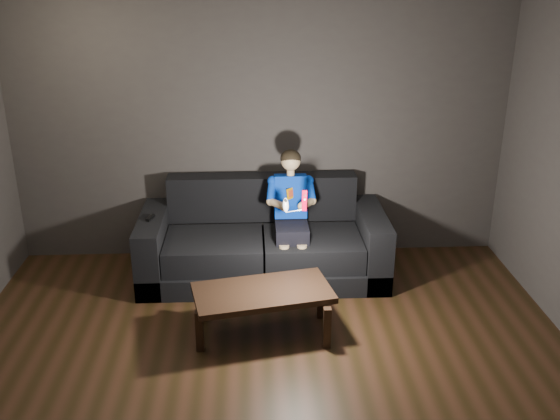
{
  "coord_description": "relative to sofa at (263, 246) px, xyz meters",
  "views": [
    {
      "loc": [
        -0.1,
        -3.64,
        2.91
      ],
      "look_at": [
        0.15,
        1.55,
        0.85
      ],
      "focal_mm": 40.0,
      "sensor_mm": 36.0,
      "label": 1
    }
  ],
  "objects": [
    {
      "name": "ceiling",
      "position": [
        -0.0,
        -1.97,
        2.4
      ],
      "size": [
        5.0,
        5.0,
        0.02
      ],
      "primitive_type": "cube",
      "color": "silver",
      "rests_on": "back_wall"
    },
    {
      "name": "wii_remote_black",
      "position": [
        -1.07,
        -0.09,
        0.36
      ],
      "size": [
        0.07,
        0.15,
        0.03
      ],
      "color": "black",
      "rests_on": "sofa"
    },
    {
      "name": "sofa",
      "position": [
        0.0,
        0.0,
        0.0
      ],
      "size": [
        2.38,
        1.03,
        0.92
      ],
      "color": "black",
      "rests_on": "floor"
    },
    {
      "name": "coffee_table",
      "position": [
        -0.03,
        -1.09,
        0.05
      ],
      "size": [
        1.21,
        0.77,
        0.41
      ],
      "color": "black",
      "rests_on": "floor"
    },
    {
      "name": "floor",
      "position": [
        -0.0,
        -1.97,
        -0.3
      ],
      "size": [
        5.0,
        5.0,
        0.0
      ],
      "primitive_type": "plane",
      "color": "black",
      "rests_on": "ground"
    },
    {
      "name": "child",
      "position": [
        0.27,
        -0.07,
        0.46
      ],
      "size": [
        0.47,
        0.57,
        1.15
      ],
      "color": "black",
      "rests_on": "sofa"
    },
    {
      "name": "wii_remote_red",
      "position": [
        0.36,
        -0.51,
        0.67
      ],
      "size": [
        0.06,
        0.08,
        0.19
      ],
      "color": "red",
      "rests_on": "child"
    },
    {
      "name": "back_wall",
      "position": [
        -0.0,
        0.53,
        1.05
      ],
      "size": [
        5.0,
        0.04,
        2.7
      ],
      "primitive_type": "cube",
      "color": "#3B3534",
      "rests_on": "ground"
    },
    {
      "name": "nunchuk_white",
      "position": [
        0.19,
        -0.51,
        0.63
      ],
      "size": [
        0.06,
        0.09,
        0.14
      ],
      "color": "white",
      "rests_on": "child"
    }
  ]
}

